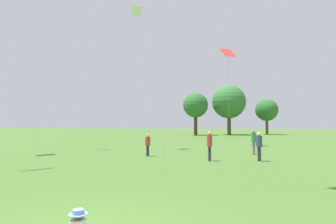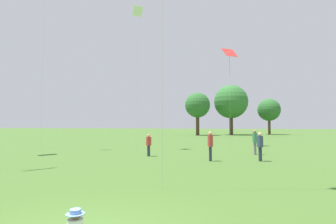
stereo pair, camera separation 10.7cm
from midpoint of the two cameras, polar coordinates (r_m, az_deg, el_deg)
name	(u,v)px [view 1 (the left image)]	position (r m, az deg, el deg)	size (l,w,h in m)	color
person_standing_0	(210,143)	(16.31, 8.84, -6.71)	(0.33, 0.33, 1.80)	#282D42
person_standing_1	(148,143)	(18.63, -4.61, -6.79)	(0.40, 0.40, 1.55)	#282D42
person_standing_3	(259,144)	(17.00, 19.04, -6.60)	(0.39, 0.39, 1.74)	#282D42
person_standing_4	(254,140)	(20.50, 17.99, -5.74)	(0.39, 0.39, 1.84)	slate
kite_1	(136,17)	(26.11, -7.03, 19.89)	(1.07, 1.07, 13.21)	white
kite_5	(228,54)	(29.21, 12.82, 12.16)	(1.76, 1.67, 10.42)	red
distant_tree_0	(229,102)	(59.91, 13.05, 2.17)	(7.44, 7.44, 11.11)	#473323
distant_tree_1	(196,105)	(56.32, 5.96, 1.44)	(5.34, 5.34, 9.12)	#473323
distant_tree_2	(267,110)	(64.58, 20.63, 0.41)	(5.11, 5.11, 8.24)	brown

